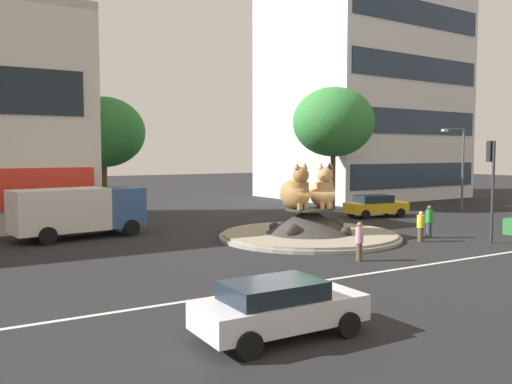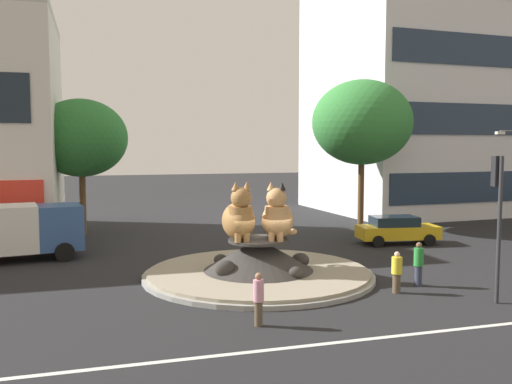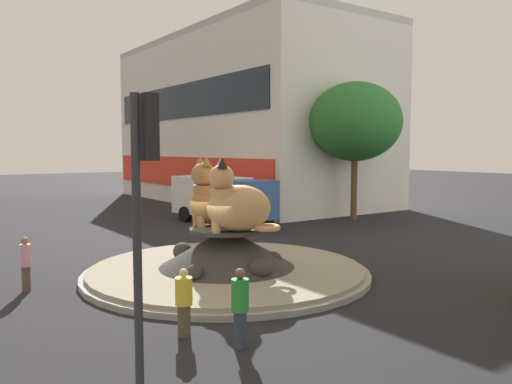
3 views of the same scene
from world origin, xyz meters
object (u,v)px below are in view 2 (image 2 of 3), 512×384
(office_tower, at_px, (430,64))
(pedestrian_green_shirt, at_px, (419,263))
(cat_statue_calico, at_px, (278,218))
(traffic_light_mast, at_px, (498,201))
(parked_car_right, at_px, (397,229))
(second_tree_near_tower, at_px, (81,138))
(broadleaf_tree_behind_island, at_px, (362,123))
(pedestrian_pink_shirt, at_px, (259,298))
(cat_statue_tabby, at_px, (239,218))
(delivery_box_truck, at_px, (6,230))
(pedestrian_yellow_shirt, at_px, (397,272))

(office_tower, bearing_deg, pedestrian_green_shirt, -127.31)
(cat_statue_calico, bearing_deg, traffic_light_mast, 70.87)
(parked_car_right, bearing_deg, second_tree_near_tower, 161.92)
(broadleaf_tree_behind_island, relative_size, second_tree_near_tower, 1.17)
(traffic_light_mast, bearing_deg, pedestrian_pink_shirt, 92.64)
(office_tower, bearing_deg, cat_statue_tabby, -141.60)
(office_tower, bearing_deg, delivery_box_truck, -160.89)
(second_tree_near_tower, distance_m, pedestrian_yellow_shirt, 21.39)
(office_tower, height_order, broadleaf_tree_behind_island, office_tower)
(second_tree_near_tower, bearing_deg, pedestrian_yellow_shirt, -56.74)
(second_tree_near_tower, bearing_deg, traffic_light_mast, -54.13)
(delivery_box_truck, bearing_deg, office_tower, 13.58)
(traffic_light_mast, height_order, delivery_box_truck, traffic_light_mast)
(office_tower, bearing_deg, traffic_light_mast, -122.07)
(pedestrian_pink_shirt, height_order, pedestrian_green_shirt, pedestrian_green_shirt)
(cat_statue_tabby, relative_size, second_tree_near_tower, 0.30)
(office_tower, relative_size, pedestrian_yellow_shirt, 15.58)
(cat_statue_calico, distance_m, delivery_box_truck, 13.05)
(pedestrian_green_shirt, height_order, delivery_box_truck, delivery_box_truck)
(cat_statue_tabby, relative_size, cat_statue_calico, 1.01)
(pedestrian_pink_shirt, distance_m, pedestrian_yellow_shirt, 6.39)
(office_tower, distance_m, second_tree_near_tower, 29.05)
(cat_statue_tabby, relative_size, pedestrian_yellow_shirt, 1.58)
(pedestrian_green_shirt, bearing_deg, broadleaf_tree_behind_island, -165.34)
(second_tree_near_tower, height_order, parked_car_right, second_tree_near_tower)
(cat_statue_tabby, bearing_deg, traffic_light_mast, 55.40)
(delivery_box_truck, bearing_deg, pedestrian_yellow_shirt, -43.29)
(cat_statue_calico, relative_size, pedestrian_yellow_shirt, 1.56)
(cat_statue_tabby, distance_m, broadleaf_tree_behind_island, 15.91)
(traffic_light_mast, xyz_separation_m, broadleaf_tree_behind_island, (3.27, 16.57, 3.35))
(office_tower, relative_size, parked_car_right, 5.28)
(office_tower, xyz_separation_m, pedestrian_green_shirt, (-15.07, -22.31, -11.27))
(office_tower, bearing_deg, pedestrian_pink_shirt, -135.02)
(traffic_light_mast, bearing_deg, delivery_box_truck, 56.94)
(office_tower, distance_m, pedestrian_pink_shirt, 35.51)
(pedestrian_pink_shirt, bearing_deg, pedestrian_yellow_shirt, -20.02)
(broadleaf_tree_behind_island, distance_m, pedestrian_yellow_shirt, 16.82)
(pedestrian_green_shirt, distance_m, delivery_box_truck, 18.68)
(cat_statue_calico, height_order, parked_car_right, cat_statue_calico)
(traffic_light_mast, relative_size, office_tower, 0.21)
(pedestrian_yellow_shirt, bearing_deg, parked_car_right, -171.87)
(pedestrian_green_shirt, bearing_deg, pedestrian_pink_shirt, -36.15)
(broadleaf_tree_behind_island, xyz_separation_m, second_tree_near_tower, (-17.32, 2.86, -1.02))
(traffic_light_mast, relative_size, broadleaf_tree_behind_island, 0.53)
(pedestrian_yellow_shirt, bearing_deg, delivery_box_truck, -85.71)
(traffic_light_mast, relative_size, pedestrian_pink_shirt, 3.10)
(office_tower, xyz_separation_m, delivery_box_truck, (-31.15, -12.82, -10.67))
(cat_statue_tabby, bearing_deg, second_tree_near_tower, -151.83)
(pedestrian_green_shirt, relative_size, parked_car_right, 0.38)
(cat_statue_calico, relative_size, traffic_light_mast, 0.48)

